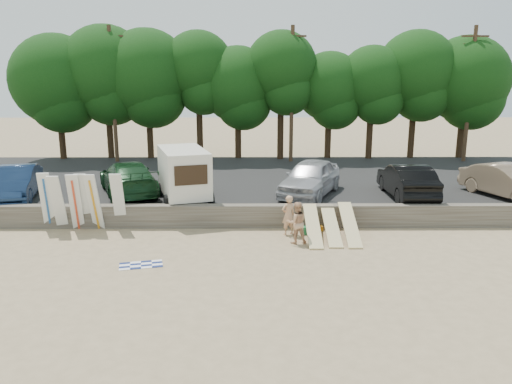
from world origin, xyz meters
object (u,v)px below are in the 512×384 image
car_2 (310,178)px  car_3 (407,181)px  car_1 (128,178)px  beachgoer_a (288,215)px  car_4 (508,181)px  box_trailer (184,172)px  cooler (305,230)px  car_0 (17,183)px  beachgoer_b (297,223)px

car_2 → car_3: (4.65, -0.50, -0.05)m
car_1 → car_3: size_ratio=1.14×
car_3 → beachgoer_a: 7.06m
car_3 → car_4: size_ratio=1.04×
box_trailer → cooler: 6.55m
box_trailer → car_4: (15.66, 0.49, -0.59)m
box_trailer → car_4: box_trailer is taller
car_0 → car_4: 23.76m
box_trailer → car_0: size_ratio=0.90×
box_trailer → car_2: 6.22m
car_0 → car_1: 5.22m
car_4 → car_3: bearing=157.9°
car_1 → box_trailer: bearing=134.4°
car_1 → car_4: 18.62m
car_1 → beachgoer_b: (7.95, -5.45, -0.68)m
car_3 → beachgoer_a: car_3 is taller
box_trailer → cooler: (5.46, -3.06, -1.92)m
car_1 → cooler: car_1 is taller
car_3 → cooler: bearing=34.3°
box_trailer → beachgoer_b: size_ratio=2.53×
car_1 → beachgoer_a: 8.87m
beachgoer_a → cooler: size_ratio=4.44×
car_0 → cooler: bearing=-28.0°
car_3 → cooler: car_3 is taller
car_1 → car_2: size_ratio=1.10×
box_trailer → car_1: 3.26m
beachgoer_a → beachgoer_b: size_ratio=1.00×
car_0 → car_4: bearing=-13.4°
car_2 → cooler: size_ratio=13.59×
car_3 → beachgoer_b: size_ratio=2.97×
car_0 → beachgoer_a: bearing=-28.9°
car_4 → beachgoer_a: bearing=176.7°
car_0 → car_4: car_4 is taller
car_2 → beachgoer_b: bearing=-78.4°
car_1 → car_3: bearing=154.5°
car_0 → car_2: size_ratio=0.92×
car_0 → car_3: 18.86m
car_0 → beachgoer_b: 13.91m
car_1 → car_3: (13.71, -0.71, -0.00)m
box_trailer → car_2: box_trailer is taller
box_trailer → car_3: bearing=-14.5°
car_0 → beachgoer_a: car_0 is taller
box_trailer → car_4: size_ratio=0.88×
box_trailer → car_4: 15.67m
car_0 → car_1: car_1 is taller
box_trailer → beachgoer_a: bearing=-50.5°
car_3 → car_4: 4.90m
car_1 → car_4: bearing=155.1°
car_4 → box_trailer: bearing=160.3°
car_0 → beachgoer_a: (12.85, -3.51, -0.64)m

